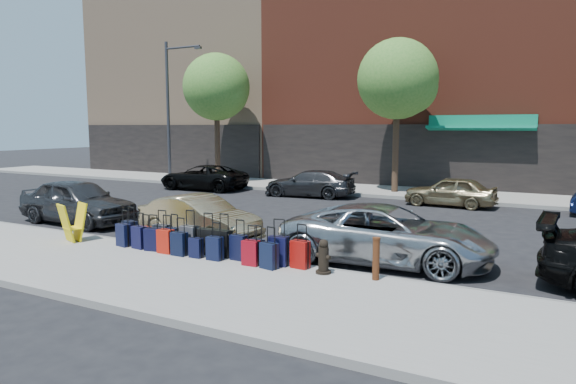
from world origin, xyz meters
The scene contains 39 objects.
ground centered at (0.00, 0.00, 0.00)m, with size 120.00×120.00×0.00m, color black.
sidewalk_near centered at (0.00, -6.50, 0.07)m, with size 60.00×4.00×0.15m, color gray.
sidewalk_far centered at (0.00, 10.00, 0.07)m, with size 60.00×4.00×0.15m, color gray.
curb_near centered at (0.00, -4.48, 0.07)m, with size 60.00×0.08×0.15m, color gray.
curb_far centered at (0.00, 7.98, 0.07)m, with size 60.00×0.08×0.15m, color gray.
building_left centered at (-16.00, 17.98, 7.98)m, with size 15.00×12.12×16.00m.
building_center centered at (0.00, 17.99, 9.98)m, with size 17.00×12.85×20.00m.
tree_left centered at (-9.86, 9.50, 5.41)m, with size 3.80×3.80×7.27m.
tree_center centered at (0.64, 9.50, 5.41)m, with size 3.80×3.80×7.27m.
streetlight centered at (-12.80, 8.80, 4.66)m, with size 2.59×0.18×8.00m.
suitcase_front_0 centered at (-2.58, -4.77, 0.46)m, with size 0.44×0.29×0.99m.
suitcase_front_1 centered at (-1.98, -4.84, 0.42)m, with size 0.36×0.22×0.85m.
suitcase_front_2 centered at (-1.45, -4.79, 0.46)m, with size 0.44×0.28×1.00m.
suitcase_front_3 centered at (-1.08, -4.76, 0.44)m, with size 0.40×0.24×0.92m.
suitcase_front_4 centered at (-0.56, -4.78, 0.48)m, with size 0.44×0.25×1.06m.
suitcase_front_5 centered at (-0.01, -4.75, 0.47)m, with size 0.44×0.27×1.03m.
suitcase_front_6 centered at (0.46, -4.75, 0.48)m, with size 0.45×0.26×1.05m.
suitcase_front_7 centered at (0.98, -4.84, 0.45)m, with size 0.41×0.24×0.96m.
suitcase_front_8 centered at (1.46, -4.81, 0.42)m, with size 0.39×0.26×0.87m.
suitcase_front_9 centered at (2.04, -4.83, 0.49)m, with size 0.47×0.30×1.07m.
suitcase_front_10 centered at (2.58, -4.77, 0.46)m, with size 0.43×0.27×0.99m.
suitcase_back_0 centered at (-2.48, -5.09, 0.45)m, with size 0.44×0.30×0.96m.
suitcase_back_1 centered at (-1.93, -5.08, 0.44)m, with size 0.42×0.28×0.94m.
suitcase_back_2 centered at (-1.47, -5.10, 0.44)m, with size 0.42×0.28×0.92m.
suitcase_back_3 centered at (-1.00, -5.14, 0.45)m, with size 0.40×0.23×0.96m.
suitcase_back_4 centered at (-0.54, -5.16, 0.44)m, with size 0.40×0.23×0.94m.
suitcase_back_5 centered at (-0.05, -5.14, 0.39)m, with size 0.33×0.19×0.78m.
suitcase_back_6 centered at (0.49, -5.11, 0.43)m, with size 0.38×0.22×0.90m.
suitcase_back_8 centered at (1.49, -5.10, 0.44)m, with size 0.39×0.24×0.92m.
suitcase_back_9 centered at (1.99, -5.14, 0.44)m, with size 0.43×0.30×0.94m.
fire_hydrant centered at (3.20, -4.90, 0.49)m, with size 0.38×0.34×0.75m.
bollard centered at (4.35, -4.83, 0.61)m, with size 0.16×0.16×0.89m.
display_rack centered at (-4.14, -5.32, 0.67)m, with size 0.76×0.80×1.04m.
car_near_0 centered at (-6.86, -2.90, 0.76)m, with size 1.81×4.49×1.53m, color #373639.
car_near_1 centered at (-1.63, -2.98, 0.64)m, with size 1.36×3.91×1.29m, color #9E8961.
car_near_2 centered at (3.97, -2.88, 0.70)m, with size 2.33×5.06×1.41m, color #B1B4B8.
car_far_0 centered at (-8.92, 6.71, 0.65)m, with size 2.17×4.70×1.31m, color black.
car_far_1 centered at (-2.83, 6.89, 0.63)m, with size 1.76×4.33×1.26m, color #323234.
car_far_2 centered at (3.59, 6.97, 0.63)m, with size 1.48×3.67×1.25m, color #928059.
Camera 1 is at (7.60, -14.73, 3.29)m, focal length 32.00 mm.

